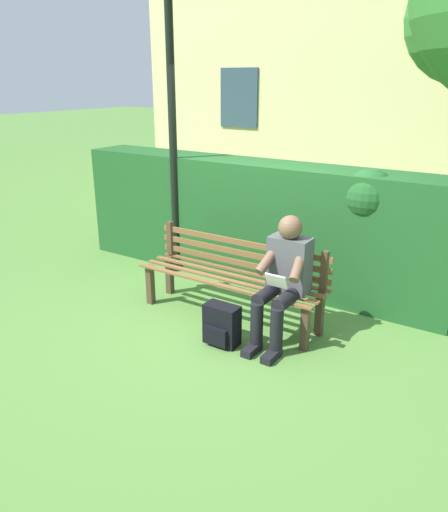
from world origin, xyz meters
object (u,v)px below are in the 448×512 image
at_px(park_bench, 233,275).
at_px(backpack, 222,325).
at_px(person_seated, 283,277).
at_px(lamp_post, 171,71).

bearing_deg(park_bench, backpack, 111.94).
height_order(person_seated, lamp_post, lamp_post).
distance_m(backpack, lamp_post, 3.01).
bearing_deg(person_seated, backpack, 42.39).
relative_size(park_bench, lamp_post, 0.57).
relative_size(backpack, lamp_post, 0.11).
bearing_deg(backpack, person_seated, -137.61).
xyz_separation_m(person_seated, lamp_post, (1.96, -0.91, 1.79)).
relative_size(park_bench, person_seated, 1.68).
xyz_separation_m(park_bench, backpack, (-0.23, 0.56, -0.26)).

